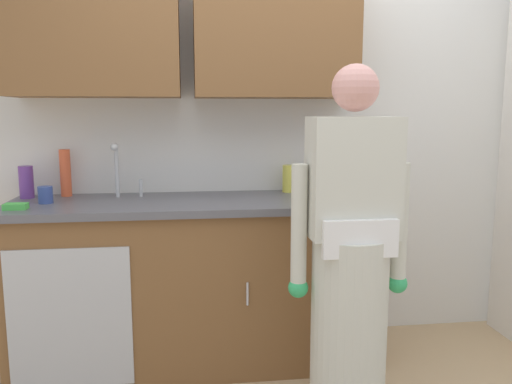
{
  "coord_description": "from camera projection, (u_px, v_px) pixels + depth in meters",
  "views": [
    {
      "loc": [
        -0.55,
        -2.12,
        1.42
      ],
      "look_at": [
        -0.2,
        0.55,
        1.0
      ],
      "focal_mm": 36.1,
      "sensor_mm": 36.0,
      "label": 1
    }
  ],
  "objects": [
    {
      "name": "bottle_water_tall",
      "position": [
        65.0,
        173.0,
        2.95
      ],
      "size": [
        0.06,
        0.06,
        0.27
      ],
      "primitive_type": "cylinder",
      "color": "#E05933",
      "rests_on": "countertop"
    },
    {
      "name": "kitchen_wall_with_uppers",
      "position": [
        257.0,
        103.0,
        3.1
      ],
      "size": [
        4.8,
        0.44,
        2.7
      ],
      "color": "silver",
      "rests_on": "ground"
    },
    {
      "name": "knife_on_counter",
      "position": [
        349.0,
        199.0,
        2.85
      ],
      "size": [
        0.19,
        0.18,
        0.01
      ],
      "primitive_type": "cube",
      "rotation": [
        0.0,
        0.0,
        5.51
      ],
      "color": "silver",
      "rests_on": "countertop"
    },
    {
      "name": "cup_by_sink",
      "position": [
        45.0,
        195.0,
        2.73
      ],
      "size": [
        0.08,
        0.08,
        0.09
      ],
      "primitive_type": "cylinder",
      "color": "#33478C",
      "rests_on": "countertop"
    },
    {
      "name": "bottle_dish_liquid",
      "position": [
        289.0,
        179.0,
        3.11
      ],
      "size": [
        0.08,
        0.08,
        0.16
      ],
      "primitive_type": "cylinder",
      "color": "#D8D14C",
      "rests_on": "countertop"
    },
    {
      "name": "sink",
      "position": [
        122.0,
        204.0,
        2.8
      ],
      "size": [
        0.5,
        0.36,
        0.35
      ],
      "color": "#B7BABF",
      "rests_on": "counter_cabinet"
    },
    {
      "name": "countertop",
      "position": [
        190.0,
        203.0,
        2.84
      ],
      "size": [
        1.96,
        0.66,
        0.04
      ],
      "primitive_type": "cube",
      "color": "#595960",
      "rests_on": "counter_cabinet"
    },
    {
      "name": "bottle_cleaner_spray",
      "position": [
        26.0,
        182.0,
        2.89
      ],
      "size": [
        0.08,
        0.08,
        0.18
      ],
      "primitive_type": "cylinder",
      "color": "#66388C",
      "rests_on": "countertop"
    },
    {
      "name": "bottle_water_short",
      "position": [
        340.0,
        174.0,
        3.11
      ],
      "size": [
        0.07,
        0.07,
        0.21
      ],
      "primitive_type": "cylinder",
      "color": "#66388C",
      "rests_on": "countertop"
    },
    {
      "name": "person_at_sink",
      "position": [
        350.0,
        278.0,
        2.28
      ],
      "size": [
        0.55,
        0.34,
        1.62
      ],
      "color": "white",
      "rests_on": "ground"
    },
    {
      "name": "sponge",
      "position": [
        16.0,
        206.0,
        2.56
      ],
      "size": [
        0.11,
        0.07,
        0.03
      ],
      "primitive_type": "cube",
      "color": "#4CBF4C",
      "rests_on": "countertop"
    },
    {
      "name": "counter_cabinet",
      "position": [
        191.0,
        285.0,
        2.91
      ],
      "size": [
        1.9,
        0.62,
        0.9
      ],
      "color": "brown",
      "rests_on": "ground"
    }
  ]
}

